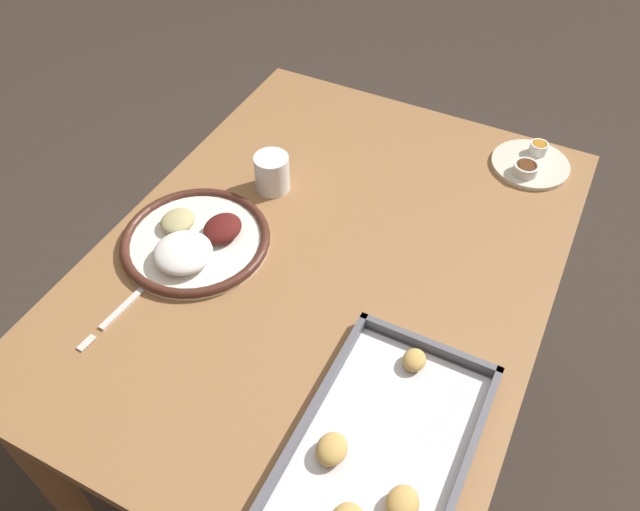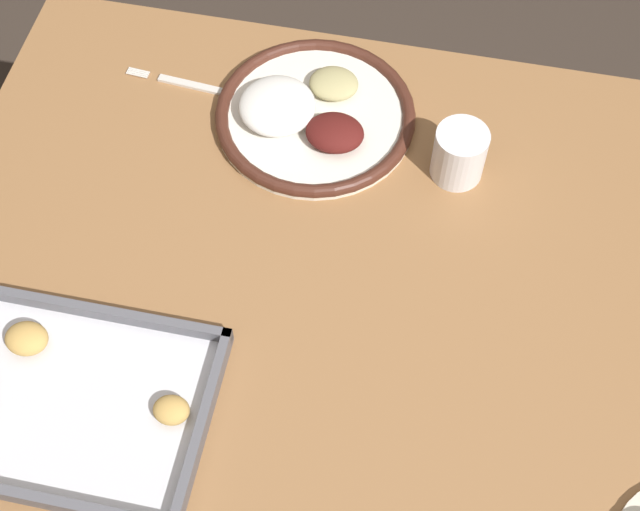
{
  "view_description": "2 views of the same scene",
  "coord_description": "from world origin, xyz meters",
  "px_view_note": "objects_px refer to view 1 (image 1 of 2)",
  "views": [
    {
      "loc": [
        0.74,
        0.36,
        1.67
      ],
      "look_at": [
        0.02,
        0.0,
        0.79
      ],
      "focal_mm": 35.0,
      "sensor_mm": 36.0,
      "label": 1
    },
    {
      "loc": [
        -0.1,
        0.59,
        1.8
      ],
      "look_at": [
        0.02,
        0.0,
        0.79
      ],
      "focal_mm": 50.0,
      "sensor_mm": 36.0,
      "label": 2
    }
  ],
  "objects_px": {
    "fork": "(128,302)",
    "drinking_cup": "(272,173)",
    "dinner_plate": "(195,241)",
    "saucer_plate": "(530,163)",
    "baking_tray": "(380,452)"
  },
  "relations": [
    {
      "from": "fork",
      "to": "drinking_cup",
      "type": "distance_m",
      "value": 0.41
    },
    {
      "from": "dinner_plate",
      "to": "saucer_plate",
      "type": "height_order",
      "value": "dinner_plate"
    },
    {
      "from": "fork",
      "to": "baking_tray",
      "type": "bearing_deg",
      "value": 88.15
    },
    {
      "from": "fork",
      "to": "saucer_plate",
      "type": "bearing_deg",
      "value": 146.96
    },
    {
      "from": "drinking_cup",
      "to": "saucer_plate",
      "type": "bearing_deg",
      "value": 123.61
    },
    {
      "from": "dinner_plate",
      "to": "saucer_plate",
      "type": "xyz_separation_m",
      "value": [
        -0.55,
        0.54,
        -0.0
      ]
    },
    {
      "from": "dinner_plate",
      "to": "baking_tray",
      "type": "relative_size",
      "value": 0.72
    },
    {
      "from": "baking_tray",
      "to": "saucer_plate",
      "type": "bearing_deg",
      "value": 177.4
    },
    {
      "from": "dinner_plate",
      "to": "fork",
      "type": "xyz_separation_m",
      "value": [
        0.18,
        -0.03,
        -0.01
      ]
    },
    {
      "from": "dinner_plate",
      "to": "fork",
      "type": "relative_size",
      "value": 1.35
    },
    {
      "from": "saucer_plate",
      "to": "drinking_cup",
      "type": "bearing_deg",
      "value": -56.39
    },
    {
      "from": "fork",
      "to": "saucer_plate",
      "type": "relative_size",
      "value": 1.27
    },
    {
      "from": "dinner_plate",
      "to": "fork",
      "type": "bearing_deg",
      "value": -8.86
    },
    {
      "from": "fork",
      "to": "drinking_cup",
      "type": "relative_size",
      "value": 2.68
    },
    {
      "from": "baking_tray",
      "to": "drinking_cup",
      "type": "relative_size",
      "value": 4.99
    }
  ]
}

